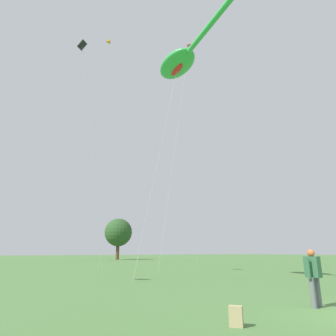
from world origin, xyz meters
The scene contains 8 objects.
big_show_kite centered at (0.73, 10.33, 13.79)m, with size 3.44×8.21×14.25m.
person_navy_jacket centered at (-0.17, 1.83, 0.98)m, with size 0.61×0.46×1.70m.
backpack centered at (-3.93, 1.39, 0.22)m, with size 0.30×0.20×0.44m, color tan.
small_kite_stunt_black centered at (7.04, 17.59, 22.31)m, with size 4.84×1.88×23.05m.
small_kite_diamond_red centered at (1.20, 25.59, 25.35)m, with size 1.77×3.25×26.28m.
small_kite_bird_shape centered at (10.81, 24.46, 24.67)m, with size 3.70×2.03×25.14m.
small_kite_triangle_green centered at (-3.75, 17.25, 16.34)m, with size 2.71×2.02×18.21m.
tree_oak_left centered at (17.23, 57.99, 5.65)m, with size 5.90×5.90×8.63m.
Camera 1 is at (-9.20, -4.08, 1.63)m, focal length 32.22 mm.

